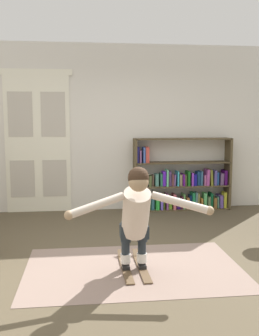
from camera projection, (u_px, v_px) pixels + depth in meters
The scene contains 7 objects.
ground_plane at pixel (133, 260), 4.53m from camera, with size 7.20×7.20×0.00m, color brown.
back_wall at pixel (115, 128), 6.90m from camera, with size 6.00×0.10×2.90m, color silver.
double_door at pixel (38, 141), 6.71m from camera, with size 1.22×0.05×2.45m.
rug at pixel (134, 269), 4.27m from camera, with size 2.36×1.53×0.01m, color gray.
bookshelf at pixel (181, 182), 6.95m from camera, with size 1.73×0.30×1.28m.
skis_pair at pixel (133, 266), 4.30m from camera, with size 0.28×0.87×0.07m.
person_skier at pixel (136, 212), 4.01m from camera, with size 1.44×0.63×1.09m.
Camera 1 is at (-0.55, -4.31, 1.66)m, focal length 41.77 mm.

